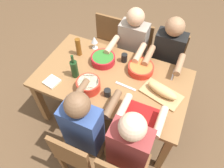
# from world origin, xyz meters

# --- Properties ---
(ground_plane) EXTENTS (8.00, 8.00, 0.00)m
(ground_plane) POSITION_xyz_m (0.00, 0.00, 0.00)
(ground_plane) COLOR brown
(dining_table) EXTENTS (1.63, 0.93, 0.74)m
(dining_table) POSITION_xyz_m (0.00, 0.00, 0.65)
(dining_table) COLOR olive
(dining_table) RESTS_ON ground_plane
(chair_near_center) EXTENTS (0.40, 0.40, 0.85)m
(chair_near_center) POSITION_xyz_m (0.00, -0.79, 0.48)
(chair_near_center) COLOR brown
(chair_near_center) RESTS_ON ground_plane
(diner_near_center) EXTENTS (0.41, 0.53, 1.20)m
(diner_near_center) POSITION_xyz_m (0.00, -0.60, 0.70)
(diner_near_center) COLOR #2D2D38
(diner_near_center) RESTS_ON ground_plane
(chair_far_center) EXTENTS (0.40, 0.40, 0.85)m
(chair_far_center) POSITION_xyz_m (0.00, 0.79, 0.48)
(chair_far_center) COLOR brown
(chair_far_center) RESTS_ON ground_plane
(diner_far_center) EXTENTS (0.41, 0.53, 1.20)m
(diner_far_center) POSITION_xyz_m (-0.00, 0.60, 0.70)
(diner_far_center) COLOR #2D2D38
(diner_far_center) RESTS_ON ground_plane
(chair_near_left) EXTENTS (0.40, 0.40, 0.85)m
(chair_near_left) POSITION_xyz_m (-0.45, -0.79, 0.48)
(chair_near_left) COLOR brown
(chair_near_left) RESTS_ON ground_plane
(diner_near_left) EXTENTS (0.41, 0.53, 1.20)m
(diner_near_left) POSITION_xyz_m (-0.45, -0.60, 0.70)
(diner_near_left) COLOR #2D2D38
(diner_near_left) RESTS_ON ground_plane
(diner_far_left) EXTENTS (0.41, 0.53, 1.20)m
(diner_far_left) POSITION_xyz_m (-0.45, 0.60, 0.70)
(diner_far_left) COLOR #2D2D38
(diner_far_left) RESTS_ON ground_plane
(chair_near_right) EXTENTS (0.40, 0.40, 0.85)m
(chair_near_right) POSITION_xyz_m (0.45, -0.79, 0.48)
(chair_near_right) COLOR brown
(chair_near_right) RESTS_ON ground_plane
(serving_bowl_pasta) EXTENTS (0.24, 0.24, 0.11)m
(serving_bowl_pasta) POSITION_xyz_m (0.15, 0.23, 0.80)
(serving_bowl_pasta) COLOR red
(serving_bowl_pasta) RESTS_ON dining_table
(serving_bowl_greens) EXTENTS (0.27, 0.27, 0.09)m
(serving_bowl_greens) POSITION_xyz_m (0.19, -0.17, 0.79)
(serving_bowl_greens) COLOR #B21923
(serving_bowl_greens) RESTS_ON dining_table
(serving_bowl_fruit) EXTENTS (0.28, 0.28, 0.08)m
(serving_bowl_fruit) POSITION_xyz_m (-0.25, -0.21, 0.79)
(serving_bowl_fruit) COLOR red
(serving_bowl_fruit) RESTS_ON dining_table
(cutting_board) EXTENTS (0.44, 0.32, 0.02)m
(cutting_board) POSITION_xyz_m (-0.54, 0.01, 0.75)
(cutting_board) COLOR tan
(cutting_board) RESTS_ON dining_table
(bread_loaf) EXTENTS (0.34, 0.19, 0.09)m
(bread_loaf) POSITION_xyz_m (-0.54, 0.01, 0.81)
(bread_loaf) COLOR tan
(bread_loaf) RESTS_ON cutting_board
(wine_bottle) EXTENTS (0.08, 0.08, 0.29)m
(wine_bottle) POSITION_xyz_m (0.37, 0.14, 0.85)
(wine_bottle) COLOR #193819
(wine_bottle) RESTS_ON dining_table
(beer_bottle) EXTENTS (0.06, 0.06, 0.22)m
(beer_bottle) POSITION_xyz_m (0.50, -0.18, 0.85)
(beer_bottle) COLOR brown
(beer_bottle) RESTS_ON dining_table
(wine_glass) EXTENTS (0.08, 0.08, 0.17)m
(wine_glass) POSITION_xyz_m (0.39, -0.35, 0.86)
(wine_glass) COLOR silver
(wine_glass) RESTS_ON dining_table
(cup_near_center) EXTENTS (0.07, 0.07, 0.10)m
(cup_near_center) POSITION_xyz_m (-0.02, -0.28, 0.79)
(cup_near_center) COLOR black
(cup_near_center) RESTS_ON dining_table
(cup_far_center) EXTENTS (0.07, 0.07, 0.08)m
(cup_far_center) POSITION_xyz_m (-0.05, 0.23, 0.78)
(cup_far_center) COLOR black
(cup_far_center) RESTS_ON dining_table
(fork_near_left) EXTENTS (0.02, 0.17, 0.01)m
(fork_near_left) POSITION_xyz_m (-0.59, -0.30, 0.74)
(fork_near_left) COLOR silver
(fork_near_left) RESTS_ON dining_table
(placemat_far_left) EXTENTS (0.32, 0.23, 0.01)m
(placemat_far_left) POSITION_xyz_m (-0.45, 0.30, 0.74)
(placemat_far_left) COLOR maroon
(placemat_far_left) RESTS_ON dining_table
(carving_knife) EXTENTS (0.23, 0.04, 0.01)m
(carving_knife) POSITION_xyz_m (-0.18, 0.06, 0.74)
(carving_knife) COLOR silver
(carving_knife) RESTS_ON dining_table
(napkin_stack) EXTENTS (0.16, 0.16, 0.02)m
(napkin_stack) POSITION_xyz_m (0.55, 0.32, 0.75)
(napkin_stack) COLOR white
(napkin_stack) RESTS_ON dining_table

